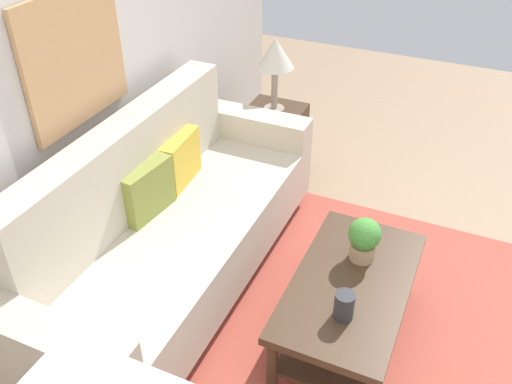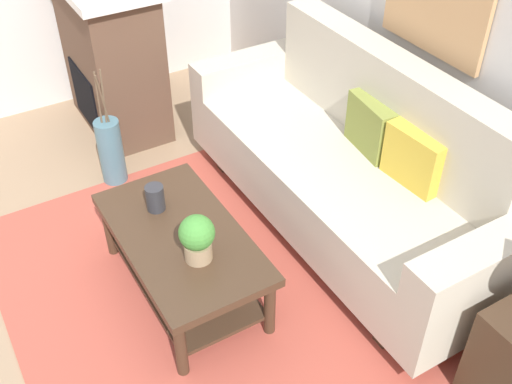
# 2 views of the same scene
# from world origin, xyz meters

# --- Properties ---
(ground_plane) EXTENTS (8.87, 8.87, 0.00)m
(ground_plane) POSITION_xyz_m (0.00, 0.00, 0.00)
(ground_plane) COLOR #9E7F60
(wall_back) EXTENTS (4.87, 0.10, 2.70)m
(wall_back) POSITION_xyz_m (0.00, 2.04, 1.35)
(wall_back) COLOR silver
(wall_back) RESTS_ON ground_plane
(area_rug) EXTENTS (2.41, 2.12, 0.01)m
(area_rug) POSITION_xyz_m (0.00, 0.50, 0.01)
(area_rug) COLOR #B24C3D
(area_rug) RESTS_ON ground_plane
(couch) EXTENTS (2.34, 0.84, 1.08)m
(couch) POSITION_xyz_m (-0.06, 1.51, 0.43)
(couch) COLOR beige
(couch) RESTS_ON ground_plane
(throw_pillow_olive) EXTENTS (0.37, 0.16, 0.32)m
(throw_pillow_olive) POSITION_xyz_m (-0.06, 1.63, 0.68)
(throw_pillow_olive) COLOR olive
(throw_pillow_olive) RESTS_ON couch
(throw_pillow_mustard) EXTENTS (0.37, 0.14, 0.32)m
(throw_pillow_mustard) POSITION_xyz_m (0.31, 1.63, 0.68)
(throw_pillow_mustard) COLOR gold
(throw_pillow_mustard) RESTS_ON couch
(coffee_table) EXTENTS (1.10, 0.60, 0.43)m
(coffee_table) POSITION_xyz_m (-0.04, 0.39, 0.31)
(coffee_table) COLOR #422D1E
(coffee_table) RESTS_ON ground_plane
(tabletop_vase) EXTENTS (0.10, 0.10, 0.15)m
(tabletop_vase) POSITION_xyz_m (-0.30, 0.36, 0.51)
(tabletop_vase) COLOR #2D2D33
(tabletop_vase) RESTS_ON coffee_table
(potted_plant_tabletop) EXTENTS (0.18, 0.18, 0.26)m
(potted_plant_tabletop) POSITION_xyz_m (0.16, 0.39, 0.57)
(potted_plant_tabletop) COLOR tan
(potted_plant_tabletop) RESTS_ON coffee_table
(fireplace) EXTENTS (1.02, 0.58, 1.16)m
(fireplace) POSITION_xyz_m (-1.88, 0.71, 0.59)
(fireplace) COLOR brown
(fireplace) RESTS_ON ground_plane
(floor_vase) EXTENTS (0.17, 0.17, 0.48)m
(floor_vase) POSITION_xyz_m (-1.20, 0.40, 0.24)
(floor_vase) COLOR slate
(floor_vase) RESTS_ON ground_plane
(floor_vase_branch_a) EXTENTS (0.04, 0.05, 0.36)m
(floor_vase_branch_a) POSITION_xyz_m (-1.18, 0.40, 0.66)
(floor_vase_branch_a) COLOR brown
(floor_vase_branch_a) RESTS_ON floor_vase
(floor_vase_branch_b) EXTENTS (0.05, 0.04, 0.36)m
(floor_vase_branch_b) POSITION_xyz_m (-1.21, 0.42, 0.66)
(floor_vase_branch_b) COLOR brown
(floor_vase_branch_b) RESTS_ON floor_vase
(floor_vase_branch_c) EXTENTS (0.02, 0.02, 0.36)m
(floor_vase_branch_c) POSITION_xyz_m (-1.21, 0.38, 0.66)
(floor_vase_branch_c) COLOR brown
(floor_vase_branch_c) RESTS_ON floor_vase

